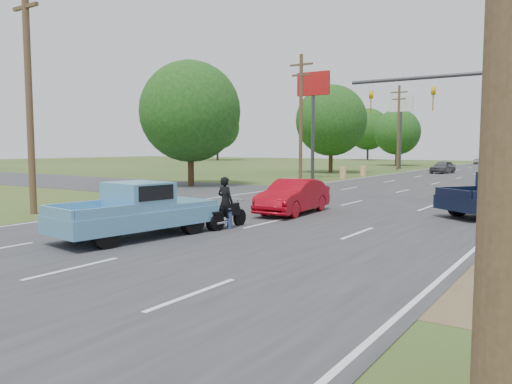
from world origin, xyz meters
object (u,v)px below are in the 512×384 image
Objects in this scene: rider at (225,204)px; distant_car_grey at (443,167)px; motorcycle at (225,216)px; navy_pickup at (509,195)px; red_convertible at (293,197)px; distant_car_white at (481,160)px; blue_pickup at (139,210)px.

rider reaches higher than distant_car_grey.
motorcycle is 0.35× the size of navy_pickup.
red_convertible is 8.54m from navy_pickup.
navy_pickup is (7.61, 8.53, 0.05)m from rider.
navy_pickup is at bearing 50.78° from motorcycle.
red_convertible is at bearing 92.00° from motorcycle.
red_convertible is 1.12× the size of distant_car_grey.
distant_car_white reaches higher than motorcycle.
blue_pickup is 14.32m from navy_pickup.
red_convertible is 0.94× the size of distant_car_white.
blue_pickup is 1.38× the size of distant_car_grey.
navy_pickup is 65.90m from distant_car_white.
navy_pickup is 33.99m from distant_car_grey.
motorcycle is (-0.03, -4.64, -0.28)m from red_convertible.
navy_pickup is 1.41× the size of distant_car_grey.
rider reaches higher than distant_car_white.
distant_car_grey is (-2.63, 40.94, -0.18)m from rider.
rider is at bearing 73.52° from blue_pickup.
red_convertible is 68.86m from distant_car_white.
rider is 41.03m from distant_car_grey.
distant_car_white is at bearing 137.74° from navy_pickup.
red_convertible reaches higher than distant_car_white.
red_convertible is 4.65m from motorcycle.
red_convertible is 2.58× the size of rider.
red_convertible is at bearing -87.98° from rider.
rider is 11.43m from navy_pickup.
blue_pickup is at bearing -79.14° from distant_car_grey.
motorcycle is 11.47m from navy_pickup.
blue_pickup is (-1.24, -2.69, 0.43)m from motorcycle.
red_convertible is 0.79× the size of navy_pickup.
motorcycle is 1.15× the size of rider.
blue_pickup is at bearing -103.24° from red_convertible.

